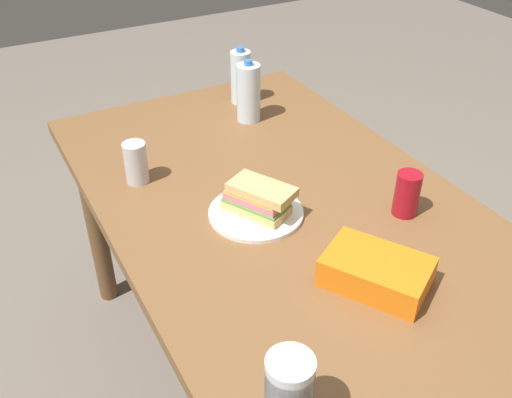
{
  "coord_description": "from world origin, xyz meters",
  "views": [
    {
      "loc": [
        1.08,
        -0.69,
        1.68
      ],
      "look_at": [
        -0.01,
        -0.1,
        0.83
      ],
      "focal_mm": 40.61,
      "sensor_mm": 36.0,
      "label": 1
    }
  ],
  "objects_px": {
    "soda_can_silver": "(136,163)",
    "dining_table": "(288,234)",
    "chip_bag": "(376,272)",
    "plastic_cup_stack": "(289,395)",
    "paper_plate": "(256,213)",
    "water_bottle_spare": "(249,93)",
    "water_bottle_tall": "(241,77)",
    "sandwich": "(258,198)",
    "soda_can_red": "(407,194)"
  },
  "relations": [
    {
      "from": "soda_can_silver",
      "to": "plastic_cup_stack",
      "type": "bearing_deg",
      "value": -1.87
    },
    {
      "from": "soda_can_red",
      "to": "water_bottle_spare",
      "type": "height_order",
      "value": "water_bottle_spare"
    },
    {
      "from": "chip_bag",
      "to": "plastic_cup_stack",
      "type": "bearing_deg",
      "value": 89.81
    },
    {
      "from": "chip_bag",
      "to": "plastic_cup_stack",
      "type": "distance_m",
      "value": 0.42
    },
    {
      "from": "dining_table",
      "to": "sandwich",
      "type": "height_order",
      "value": "sandwich"
    },
    {
      "from": "paper_plate",
      "to": "chip_bag",
      "type": "relative_size",
      "value": 1.09
    },
    {
      "from": "soda_can_red",
      "to": "dining_table",
      "type": "bearing_deg",
      "value": -123.86
    },
    {
      "from": "sandwich",
      "to": "water_bottle_spare",
      "type": "xyz_separation_m",
      "value": [
        -0.5,
        0.24,
        0.05
      ]
    },
    {
      "from": "soda_can_red",
      "to": "plastic_cup_stack",
      "type": "xyz_separation_m",
      "value": [
        0.4,
        -0.6,
        0.02
      ]
    },
    {
      "from": "paper_plate",
      "to": "soda_can_red",
      "type": "relative_size",
      "value": 2.06
    },
    {
      "from": "dining_table",
      "to": "paper_plate",
      "type": "height_order",
      "value": "paper_plate"
    },
    {
      "from": "sandwich",
      "to": "chip_bag",
      "type": "distance_m",
      "value": 0.37
    },
    {
      "from": "sandwich",
      "to": "water_bottle_tall",
      "type": "xyz_separation_m",
      "value": [
        -0.64,
        0.28,
        0.04
      ]
    },
    {
      "from": "soda_can_red",
      "to": "chip_bag",
      "type": "bearing_deg",
      "value": -52.83
    },
    {
      "from": "water_bottle_tall",
      "to": "water_bottle_spare",
      "type": "bearing_deg",
      "value": -16.79
    },
    {
      "from": "paper_plate",
      "to": "plastic_cup_stack",
      "type": "relative_size",
      "value": 1.51
    },
    {
      "from": "water_bottle_spare",
      "to": "soda_can_silver",
      "type": "distance_m",
      "value": 0.5
    },
    {
      "from": "chip_bag",
      "to": "dining_table",
      "type": "bearing_deg",
      "value": -28.86
    },
    {
      "from": "paper_plate",
      "to": "plastic_cup_stack",
      "type": "xyz_separation_m",
      "value": [
        0.58,
        -0.25,
        0.08
      ]
    },
    {
      "from": "water_bottle_tall",
      "to": "water_bottle_spare",
      "type": "xyz_separation_m",
      "value": [
        0.14,
        -0.04,
        0.0
      ]
    },
    {
      "from": "water_bottle_spare",
      "to": "soda_can_silver",
      "type": "height_order",
      "value": "water_bottle_spare"
    },
    {
      "from": "dining_table",
      "to": "paper_plate",
      "type": "distance_m",
      "value": 0.14
    },
    {
      "from": "soda_can_silver",
      "to": "water_bottle_tall",
      "type": "bearing_deg",
      "value": 123.39
    },
    {
      "from": "paper_plate",
      "to": "plastic_cup_stack",
      "type": "bearing_deg",
      "value": -23.35
    },
    {
      "from": "water_bottle_spare",
      "to": "chip_bag",
      "type": "bearing_deg",
      "value": -8.66
    },
    {
      "from": "sandwich",
      "to": "water_bottle_spare",
      "type": "relative_size",
      "value": 0.95
    },
    {
      "from": "plastic_cup_stack",
      "to": "water_bottle_tall",
      "type": "bearing_deg",
      "value": 156.33
    },
    {
      "from": "dining_table",
      "to": "chip_bag",
      "type": "xyz_separation_m",
      "value": [
        0.35,
        0.01,
        0.13
      ]
    },
    {
      "from": "dining_table",
      "to": "water_bottle_spare",
      "type": "relative_size",
      "value": 7.79
    },
    {
      "from": "soda_can_silver",
      "to": "sandwich",
      "type": "bearing_deg",
      "value": 35.91
    },
    {
      "from": "water_bottle_spare",
      "to": "water_bottle_tall",
      "type": "bearing_deg",
      "value": 163.21
    },
    {
      "from": "water_bottle_spare",
      "to": "paper_plate",
      "type": "bearing_deg",
      "value": -25.82
    },
    {
      "from": "chip_bag",
      "to": "water_bottle_tall",
      "type": "height_order",
      "value": "water_bottle_tall"
    },
    {
      "from": "dining_table",
      "to": "paper_plate",
      "type": "relative_size",
      "value": 6.56
    },
    {
      "from": "chip_bag",
      "to": "plastic_cup_stack",
      "type": "height_order",
      "value": "plastic_cup_stack"
    },
    {
      "from": "plastic_cup_stack",
      "to": "soda_can_silver",
      "type": "height_order",
      "value": "plastic_cup_stack"
    },
    {
      "from": "sandwich",
      "to": "water_bottle_spare",
      "type": "distance_m",
      "value": 0.56
    },
    {
      "from": "dining_table",
      "to": "soda_can_silver",
      "type": "bearing_deg",
      "value": -135.02
    },
    {
      "from": "water_bottle_tall",
      "to": "plastic_cup_stack",
      "type": "relative_size",
      "value": 1.22
    },
    {
      "from": "chip_bag",
      "to": "soda_can_silver",
      "type": "bearing_deg",
      "value": -4.75
    },
    {
      "from": "soda_can_silver",
      "to": "dining_table",
      "type": "bearing_deg",
      "value": 44.98
    },
    {
      "from": "paper_plate",
      "to": "sandwich",
      "type": "bearing_deg",
      "value": 54.49
    },
    {
      "from": "plastic_cup_stack",
      "to": "sandwich",
      "type": "bearing_deg",
      "value": 156.27
    },
    {
      "from": "chip_bag",
      "to": "soda_can_red",
      "type": "bearing_deg",
      "value": -83.97
    },
    {
      "from": "plastic_cup_stack",
      "to": "water_bottle_spare",
      "type": "bearing_deg",
      "value": 155.49
    },
    {
      "from": "paper_plate",
      "to": "water_bottle_tall",
      "type": "distance_m",
      "value": 0.7
    },
    {
      "from": "soda_can_red",
      "to": "plastic_cup_stack",
      "type": "bearing_deg",
      "value": -56.46
    },
    {
      "from": "water_bottle_tall",
      "to": "sandwich",
      "type": "bearing_deg",
      "value": -23.63
    },
    {
      "from": "paper_plate",
      "to": "water_bottle_spare",
      "type": "xyz_separation_m",
      "value": [
        -0.5,
        0.24,
        0.09
      ]
    },
    {
      "from": "water_bottle_tall",
      "to": "water_bottle_spare",
      "type": "distance_m",
      "value": 0.14
    }
  ]
}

